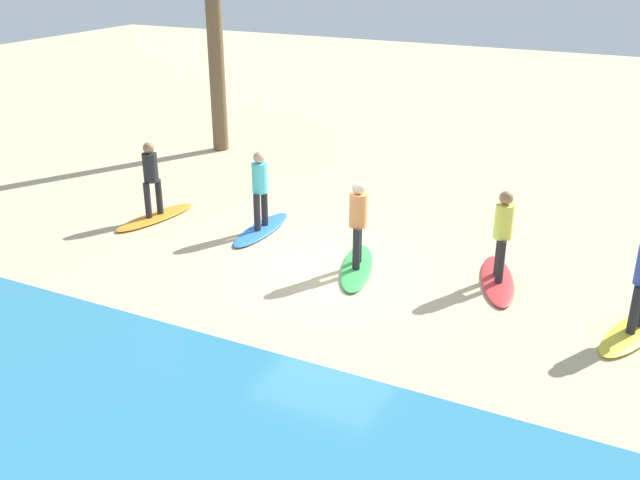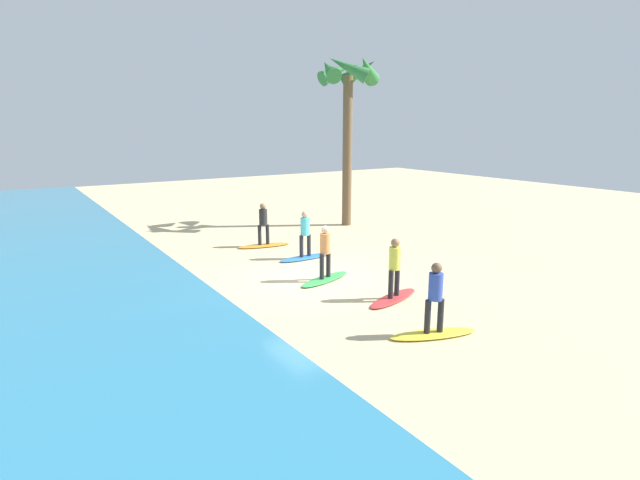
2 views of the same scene
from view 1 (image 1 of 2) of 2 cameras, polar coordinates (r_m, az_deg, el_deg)
name	(u,v)px [view 1 (image 1 of 2)]	position (r m, az deg, el deg)	size (l,w,h in m)	color
ground_plane	(333,271)	(13.21, 1.01, -2.51)	(60.00, 60.00, 0.00)	#CCB789
surfboard_yellow	(634,331)	(12.22, 23.81, -6.70)	(2.10, 0.56, 0.09)	yellow
surfboard_red	(497,280)	(13.16, 13.99, -3.14)	(2.10, 0.56, 0.09)	red
surfer_red	(503,229)	(12.77, 14.41, 0.86)	(0.32, 0.45, 1.64)	#232328
surfboard_green	(357,267)	(13.27, 2.96, -2.20)	(2.10, 0.56, 0.09)	green
surfer_green	(358,218)	(12.88, 3.05, 1.79)	(0.32, 0.44, 1.64)	#232328
surfboard_blue	(262,229)	(15.02, -4.70, 0.86)	(2.10, 0.56, 0.09)	blue
surfer_blue	(260,184)	(14.67, -4.82, 4.44)	(0.32, 0.46, 1.64)	#232328
surfboard_orange	(155,217)	(16.04, -13.04, 1.79)	(2.10, 0.56, 0.09)	orange
surfer_orange	(151,174)	(15.71, -13.36, 5.16)	(0.32, 0.45, 1.64)	#232328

